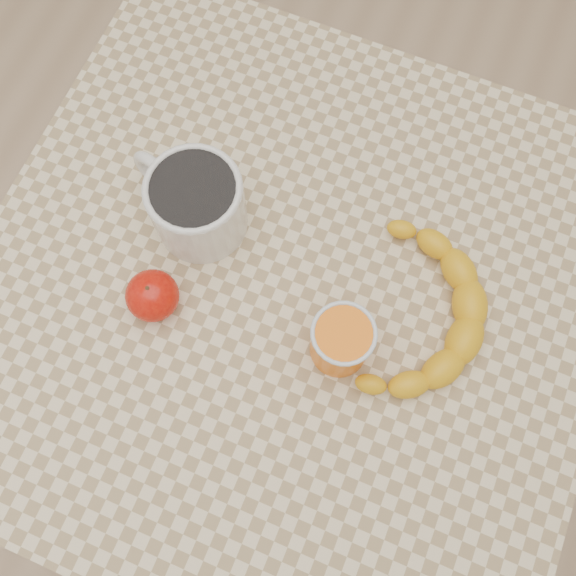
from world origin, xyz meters
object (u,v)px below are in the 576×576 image
at_px(banana, 420,315).
at_px(table, 288,311).
at_px(coffee_mug, 195,202).
at_px(orange_juice_glass, 341,341).
at_px(apple, 152,296).

bearing_deg(banana, table, -169.13).
relative_size(coffee_mug, orange_juice_glass, 2.03).
relative_size(orange_juice_glass, banana, 0.32).
height_order(table, coffee_mug, coffee_mug).
bearing_deg(coffee_mug, orange_juice_glass, -21.95).
height_order(coffee_mug, orange_juice_glass, coffee_mug).
distance_m(coffee_mug, banana, 0.31).
bearing_deg(apple, orange_juice_glass, 7.66).
bearing_deg(orange_juice_glass, table, 152.76).
bearing_deg(table, apple, -152.97).
bearing_deg(orange_juice_glass, coffee_mug, 158.05).
bearing_deg(banana, orange_juice_glass, -135.83).
xyz_separation_m(orange_juice_glass, apple, (-0.23, -0.03, -0.02)).
bearing_deg(apple, coffee_mug, 88.57).
bearing_deg(orange_juice_glass, banana, 43.26).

